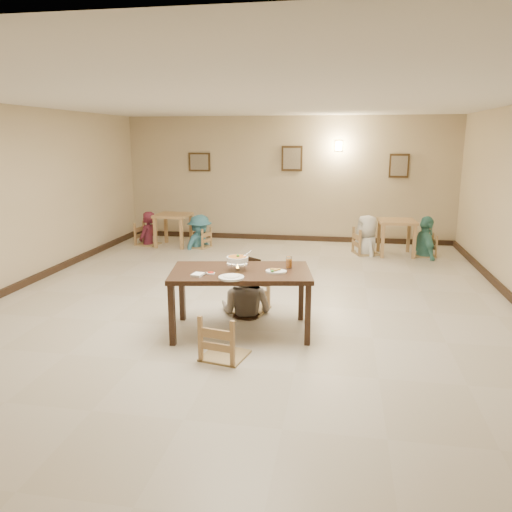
% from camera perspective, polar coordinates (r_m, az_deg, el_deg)
% --- Properties ---
extents(floor, '(10.00, 10.00, 0.00)m').
position_cam_1_polar(floor, '(7.70, -0.61, -5.37)').
color(floor, beige).
rests_on(floor, ground).
extents(ceiling, '(10.00, 10.00, 0.00)m').
position_cam_1_polar(ceiling, '(7.32, -0.67, 17.48)').
color(ceiling, silver).
rests_on(ceiling, wall_back).
extents(wall_back, '(10.00, 0.00, 10.00)m').
position_cam_1_polar(wall_back, '(12.29, 3.64, 8.74)').
color(wall_back, tan).
rests_on(wall_back, floor).
extents(wall_front, '(10.00, 0.00, 10.00)m').
position_cam_1_polar(wall_front, '(2.72, -20.26, -8.18)').
color(wall_front, tan).
rests_on(wall_front, floor).
extents(wall_left, '(0.00, 10.00, 10.00)m').
position_cam_1_polar(wall_left, '(8.99, -26.72, 5.72)').
color(wall_left, tan).
rests_on(wall_left, floor).
extents(baseboard_back, '(8.00, 0.06, 0.12)m').
position_cam_1_polar(baseboard_back, '(12.46, 3.53, 2.11)').
color(baseboard_back, black).
rests_on(baseboard_back, floor).
extents(baseboard_left, '(0.06, 10.00, 0.12)m').
position_cam_1_polar(baseboard_left, '(9.24, -25.65, -3.15)').
color(baseboard_left, black).
rests_on(baseboard_left, floor).
extents(picture_a, '(0.55, 0.04, 0.45)m').
position_cam_1_polar(picture_a, '(12.65, -6.48, 10.62)').
color(picture_a, '#332211').
rests_on(picture_a, wall_back).
extents(picture_b, '(0.50, 0.04, 0.60)m').
position_cam_1_polar(picture_b, '(12.21, 4.13, 11.05)').
color(picture_b, '#332211').
rests_on(picture_b, wall_back).
extents(picture_c, '(0.45, 0.04, 0.55)m').
position_cam_1_polar(picture_c, '(12.22, 16.04, 9.88)').
color(picture_c, '#332211').
rests_on(picture_c, wall_back).
extents(wall_sconce, '(0.16, 0.05, 0.22)m').
position_cam_1_polar(wall_sconce, '(12.14, 9.45, 12.32)').
color(wall_sconce, '#FFD88C').
rests_on(wall_sconce, wall_back).
extents(main_table, '(1.91, 1.28, 0.83)m').
position_cam_1_polar(main_table, '(6.37, -1.76, -2.37)').
color(main_table, '#331F14').
rests_on(main_table, floor).
extents(chair_far, '(0.49, 0.49, 1.04)m').
position_cam_1_polar(chair_far, '(7.22, -0.72, -2.34)').
color(chair_far, tan).
rests_on(chair_far, floor).
extents(chair_near, '(0.48, 0.48, 1.02)m').
position_cam_1_polar(chair_near, '(5.71, -3.64, -6.78)').
color(chair_near, tan).
rests_on(chair_near, floor).
extents(main_diner, '(0.99, 0.87, 1.72)m').
position_cam_1_polar(main_diner, '(7.02, -1.14, 0.09)').
color(main_diner, gray).
rests_on(main_diner, floor).
extents(curry_warmer, '(0.31, 0.27, 0.25)m').
position_cam_1_polar(curry_warmer, '(6.33, -2.14, -0.36)').
color(curry_warmer, silver).
rests_on(curry_warmer, main_table).
extents(rice_plate_far, '(0.28, 0.28, 0.06)m').
position_cam_1_polar(rice_plate_far, '(6.63, -2.18, -0.89)').
color(rice_plate_far, white).
rests_on(rice_plate_far, main_table).
extents(rice_plate_near, '(0.31, 0.31, 0.07)m').
position_cam_1_polar(rice_plate_near, '(5.99, -2.84, -2.44)').
color(rice_plate_near, white).
rests_on(rice_plate_near, main_table).
extents(fried_plate, '(0.27, 0.27, 0.06)m').
position_cam_1_polar(fried_plate, '(6.25, 2.30, -1.71)').
color(fried_plate, white).
rests_on(fried_plate, main_table).
extents(chili_dish, '(0.10, 0.10, 0.02)m').
position_cam_1_polar(chili_dish, '(6.20, -5.20, -1.96)').
color(chili_dish, white).
rests_on(chili_dish, main_table).
extents(napkin_cutlery, '(0.18, 0.25, 0.03)m').
position_cam_1_polar(napkin_cutlery, '(6.13, -6.63, -2.14)').
color(napkin_cutlery, white).
rests_on(napkin_cutlery, main_table).
extents(drink_glass, '(0.08, 0.08, 0.15)m').
position_cam_1_polar(drink_glass, '(6.46, 3.79, -0.76)').
color(drink_glass, white).
rests_on(drink_glass, main_table).
extents(bg_table_left, '(0.79, 0.79, 0.76)m').
position_cam_1_polar(bg_table_left, '(11.80, -9.46, 4.10)').
color(bg_table_left, '#A47C4F').
rests_on(bg_table_left, floor).
extents(bg_table_right, '(0.81, 0.81, 0.77)m').
position_cam_1_polar(bg_table_right, '(11.13, 15.79, 3.28)').
color(bg_table_right, '#A47C4F').
rests_on(bg_table_right, floor).
extents(bg_chair_ll, '(0.48, 0.48, 1.01)m').
position_cam_1_polar(bg_chair_ll, '(12.06, -12.34, 3.61)').
color(bg_chair_ll, tan).
rests_on(bg_chair_ll, floor).
extents(bg_chair_lr, '(0.41, 0.41, 0.88)m').
position_cam_1_polar(bg_chair_lr, '(11.59, -6.46, 3.12)').
color(bg_chair_lr, tan).
rests_on(bg_chair_lr, floor).
extents(bg_chair_rl, '(0.50, 0.50, 1.07)m').
position_cam_1_polar(bg_chair_rl, '(11.11, 12.57, 2.94)').
color(bg_chair_rl, tan).
rests_on(bg_chair_rl, floor).
extents(bg_chair_rr, '(0.42, 0.42, 0.89)m').
position_cam_1_polar(bg_chair_rr, '(11.27, 18.85, 2.22)').
color(bg_chair_rr, tan).
rests_on(bg_chair_rr, floor).
extents(bg_diner_a, '(0.47, 0.63, 1.59)m').
position_cam_1_polar(bg_diner_a, '(12.02, -12.41, 4.98)').
color(bg_diner_a, '#5A1C2D').
rests_on(bg_diner_a, floor).
extents(bg_diner_b, '(0.89, 1.12, 1.52)m').
position_cam_1_polar(bg_diner_b, '(11.54, -6.50, 4.69)').
color(bg_diner_b, teal).
rests_on(bg_diner_b, floor).
extents(bg_diner_c, '(0.78, 0.97, 1.71)m').
position_cam_1_polar(bg_diner_c, '(11.06, 12.66, 4.58)').
color(bg_diner_c, silver).
rests_on(bg_diner_c, floor).
extents(bg_diner_d, '(0.61, 1.07, 1.73)m').
position_cam_1_polar(bg_diner_d, '(11.20, 19.01, 4.33)').
color(bg_diner_d, teal).
rests_on(bg_diner_d, floor).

